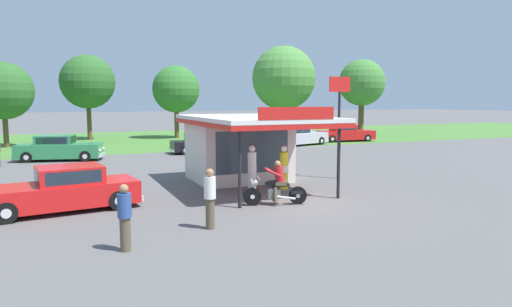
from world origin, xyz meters
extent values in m
plane|color=#5B5959|center=(0.00, 0.00, 0.00)|extent=(300.00, 300.00, 0.00)
cube|color=#477A33|center=(0.00, 30.00, 0.00)|extent=(120.00, 24.00, 0.01)
cube|color=silver|center=(-0.51, 5.39, 1.43)|extent=(4.19, 3.49, 2.86)
cube|color=#384C56|center=(-0.51, 3.66, 1.49)|extent=(3.35, 0.05, 1.83)
cube|color=silver|center=(-0.51, 3.52, 2.94)|extent=(4.89, 7.72, 0.16)
cube|color=red|center=(-0.51, 3.52, 2.76)|extent=(4.89, 7.72, 0.18)
cube|color=red|center=(-0.51, -0.31, 3.24)|extent=(2.93, 0.08, 0.44)
cylinder|color=black|center=(1.48, 0.06, 1.43)|extent=(0.12, 0.12, 2.86)
cylinder|color=black|center=(-2.51, 0.06, 1.43)|extent=(0.12, 0.12, 2.86)
cube|color=slate|center=(-1.21, 2.07, 0.05)|extent=(0.44, 0.44, 0.10)
cylinder|color=silver|center=(-1.21, 2.07, 0.88)|extent=(0.34, 0.34, 1.57)
cube|color=white|center=(-1.21, 1.89, 0.96)|extent=(0.22, 0.02, 0.28)
sphere|color=white|center=(-1.21, 2.07, 1.81)|extent=(0.26, 0.26, 0.26)
cube|color=slate|center=(0.19, 2.07, 0.05)|extent=(0.44, 0.44, 0.10)
cylinder|color=yellow|center=(0.19, 2.07, 0.85)|extent=(0.34, 0.34, 1.50)
cube|color=white|center=(0.19, 1.89, 0.93)|extent=(0.22, 0.02, 0.28)
sphere|color=white|center=(0.19, 2.07, 1.74)|extent=(0.26, 0.26, 0.26)
cylinder|color=black|center=(-1.98, 0.22, 0.32)|extent=(0.64, 0.27, 0.64)
cylinder|color=silver|center=(-1.98, 0.22, 0.32)|extent=(0.19, 0.16, 0.16)
cylinder|color=black|center=(-0.40, -0.22, 0.32)|extent=(0.64, 0.27, 0.64)
cylinder|color=silver|center=(-0.40, -0.22, 0.32)|extent=(0.19, 0.16, 0.16)
ellipsoid|color=black|center=(-1.29, 0.03, 0.78)|extent=(0.60, 0.38, 0.24)
cube|color=#59595E|center=(-1.24, 0.01, 0.42)|extent=(0.49, 0.35, 0.36)
cube|color=black|center=(-0.95, -0.07, 0.72)|extent=(0.53, 0.38, 0.10)
cylinder|color=silver|center=(-1.88, 0.19, 0.60)|extent=(0.37, 0.17, 0.71)
cylinder|color=silver|center=(-1.76, 0.16, 0.98)|extent=(0.22, 0.68, 0.04)
sphere|color=silver|center=(-1.86, 0.19, 0.82)|extent=(0.16, 0.16, 0.16)
cube|color=black|center=(-0.45, -0.21, 0.44)|extent=(0.47, 0.29, 0.12)
cylinder|color=silver|center=(-0.89, -0.23, 0.28)|extent=(0.70, 0.27, 0.18)
cube|color=brown|center=(-1.02, -0.05, 0.78)|extent=(0.48, 0.44, 0.14)
cylinder|color=brown|center=(-1.25, -0.15, 0.38)|extent=(0.18, 0.26, 0.56)
cylinder|color=brown|center=(-1.17, 0.16, 0.38)|extent=(0.18, 0.26, 0.56)
cylinder|color=#B21E23|center=(-1.06, -0.04, 1.09)|extent=(0.48, 0.42, 0.60)
sphere|color=#9E704C|center=(-1.11, -0.02, 1.47)|extent=(0.22, 0.22, 0.22)
cylinder|color=#B21E23|center=(-1.34, -0.17, 1.18)|extent=(0.54, 0.23, 0.31)
cylinder|color=#B21E23|center=(-1.23, 0.22, 1.18)|extent=(0.54, 0.23, 0.31)
cube|color=red|center=(-8.16, 2.03, 0.56)|extent=(5.12, 2.55, 0.75)
cube|color=red|center=(-7.85, 2.07, 1.21)|extent=(2.24, 1.92, 0.57)
cube|color=#283847|center=(-8.83, 1.93, 1.21)|extent=(0.25, 1.45, 0.45)
cube|color=#283847|center=(-7.74, 1.27, 1.21)|extent=(1.71, 0.27, 0.43)
cube|color=#283847|center=(-7.97, 2.87, 1.21)|extent=(1.71, 0.27, 0.43)
cube|color=silver|center=(-5.70, 2.38, 0.30)|extent=(0.37, 1.77, 0.18)
cylinder|color=black|center=(-9.68, 0.92, 0.33)|extent=(0.68, 0.29, 0.66)
cylinder|color=silver|center=(-9.68, 0.92, 0.33)|extent=(0.33, 0.26, 0.30)
cylinder|color=black|center=(-9.93, 2.65, 0.33)|extent=(0.68, 0.29, 0.66)
cylinder|color=silver|center=(-9.93, 2.65, 0.33)|extent=(0.33, 0.26, 0.30)
cylinder|color=black|center=(-6.38, 1.40, 0.33)|extent=(0.68, 0.29, 0.66)
cylinder|color=silver|center=(-6.38, 1.40, 0.33)|extent=(0.33, 0.26, 0.30)
cylinder|color=black|center=(-6.63, 3.13, 0.33)|extent=(0.68, 0.29, 0.66)
cylinder|color=silver|center=(-6.63, 3.13, 0.33)|extent=(0.33, 0.26, 0.30)
cube|color=#B7B7BC|center=(10.11, 18.91, 0.60)|extent=(5.58, 3.18, 0.83)
cube|color=#B7B7BC|center=(9.77, 18.81, 1.26)|extent=(2.44, 2.07, 0.50)
cube|color=#283847|center=(10.75, 19.10, 1.26)|extent=(0.43, 1.32, 0.40)
cube|color=#283847|center=(9.56, 19.53, 1.26)|extent=(1.71, 0.53, 0.38)
cube|color=#283847|center=(9.98, 18.09, 1.26)|extent=(1.71, 0.53, 0.38)
cube|color=silver|center=(12.68, 19.67, 0.30)|extent=(0.59, 1.63, 0.18)
cube|color=silver|center=(7.54, 18.15, 0.30)|extent=(0.59, 1.63, 0.18)
sphere|color=white|center=(12.53, 20.21, 0.64)|extent=(0.18, 0.18, 0.18)
sphere|color=white|center=(12.85, 19.14, 0.64)|extent=(0.18, 0.18, 0.18)
cylinder|color=black|center=(11.60, 20.20, 0.33)|extent=(0.69, 0.38, 0.66)
cylinder|color=silver|center=(11.60, 20.20, 0.33)|extent=(0.35, 0.30, 0.30)
cylinder|color=black|center=(12.07, 18.64, 0.33)|extent=(0.69, 0.38, 0.66)
cylinder|color=silver|center=(12.07, 18.64, 0.33)|extent=(0.35, 0.30, 0.30)
cylinder|color=black|center=(8.15, 19.18, 0.33)|extent=(0.69, 0.38, 0.66)
cylinder|color=silver|center=(8.15, 19.18, 0.33)|extent=(0.35, 0.30, 0.30)
cylinder|color=black|center=(8.61, 17.62, 0.33)|extent=(0.69, 0.38, 0.66)
cylinder|color=silver|center=(8.61, 17.62, 0.33)|extent=(0.35, 0.30, 0.30)
cube|color=black|center=(1.26, 16.72, 0.53)|extent=(4.67, 1.95, 0.70)
cube|color=black|center=(1.02, 16.73, 1.16)|extent=(2.14, 1.65, 0.57)
cube|color=#283847|center=(2.04, 16.70, 1.16)|extent=(0.09, 1.39, 0.45)
cube|color=#283847|center=(1.05, 17.50, 1.16)|extent=(1.77, 0.09, 0.43)
cube|color=#283847|center=(0.99, 15.96, 1.16)|extent=(1.77, 0.09, 0.43)
cube|color=silver|center=(3.60, 16.64, 0.30)|extent=(0.18, 1.70, 0.18)
cube|color=silver|center=(-1.07, 16.81, 0.30)|extent=(0.18, 1.70, 0.18)
sphere|color=white|center=(3.63, 17.21, 0.57)|extent=(0.18, 0.18, 0.18)
sphere|color=white|center=(3.58, 16.07, 0.57)|extent=(0.18, 0.18, 0.18)
cylinder|color=black|center=(2.86, 17.50, 0.33)|extent=(0.67, 0.22, 0.66)
cylinder|color=silver|center=(2.86, 17.50, 0.33)|extent=(0.30, 0.23, 0.30)
cylinder|color=black|center=(2.80, 15.83, 0.33)|extent=(0.67, 0.22, 0.66)
cylinder|color=silver|center=(2.80, 15.83, 0.33)|extent=(0.30, 0.23, 0.30)
cylinder|color=black|center=(-0.27, 17.62, 0.33)|extent=(0.67, 0.22, 0.66)
cylinder|color=silver|center=(-0.27, 17.62, 0.33)|extent=(0.30, 0.23, 0.30)
cylinder|color=black|center=(-0.33, 15.95, 0.33)|extent=(0.67, 0.22, 0.66)
cylinder|color=silver|center=(-0.33, 15.95, 0.33)|extent=(0.30, 0.23, 0.30)
cube|color=#2D844C|center=(-8.19, 16.24, 0.60)|extent=(5.21, 3.01, 0.84)
cube|color=#2D844C|center=(-8.42, 16.29, 1.29)|extent=(2.46, 2.11, 0.54)
cube|color=#283847|center=(-7.41, 16.04, 1.29)|extent=(0.40, 1.41, 0.43)
cube|color=#283847|center=(-8.22, 17.07, 1.29)|extent=(1.75, 0.47, 0.41)
cube|color=#283847|center=(-8.62, 15.52, 1.29)|extent=(1.75, 0.47, 0.41)
cube|color=silver|center=(-5.79, 15.62, 0.30)|extent=(0.55, 1.74, 0.18)
cube|color=silver|center=(-10.60, 16.85, 0.30)|extent=(0.55, 1.74, 0.18)
sphere|color=white|center=(-5.63, 16.20, 0.64)|extent=(0.18, 0.18, 0.18)
sphere|color=white|center=(-5.92, 15.04, 0.64)|extent=(0.18, 0.18, 0.18)
cylinder|color=black|center=(-6.36, 16.67, 0.33)|extent=(0.69, 0.36, 0.66)
cylinder|color=silver|center=(-6.36, 16.67, 0.33)|extent=(0.34, 0.29, 0.30)
cylinder|color=black|center=(-6.79, 14.98, 0.33)|extent=(0.69, 0.36, 0.66)
cylinder|color=silver|center=(-6.79, 14.98, 0.33)|extent=(0.34, 0.29, 0.30)
cylinder|color=black|center=(-9.60, 17.49, 0.33)|extent=(0.69, 0.36, 0.66)
cylinder|color=silver|center=(-9.60, 17.49, 0.33)|extent=(0.34, 0.29, 0.30)
cylinder|color=black|center=(-10.02, 15.80, 0.33)|extent=(0.69, 0.36, 0.66)
cylinder|color=silver|center=(-10.02, 15.80, 0.33)|extent=(0.34, 0.29, 0.30)
cube|color=red|center=(15.87, 20.59, 0.59)|extent=(5.37, 2.38, 0.81)
cube|color=red|center=(15.61, 20.63, 1.25)|extent=(2.30, 1.80, 0.51)
cube|color=#283847|center=(16.65, 20.50, 1.25)|extent=(0.20, 1.37, 0.41)
cube|color=#283847|center=(15.70, 21.38, 1.25)|extent=(1.80, 0.25, 0.39)
cube|color=#283847|center=(15.52, 19.87, 1.25)|extent=(1.80, 0.25, 0.39)
cube|color=silver|center=(18.48, 20.28, 0.30)|extent=(0.32, 1.68, 0.18)
cube|color=silver|center=(13.27, 20.91, 0.30)|extent=(0.32, 1.68, 0.18)
sphere|color=white|center=(18.56, 20.84, 0.63)|extent=(0.18, 0.18, 0.18)
sphere|color=white|center=(18.42, 19.72, 0.63)|extent=(0.18, 0.18, 0.18)
cylinder|color=black|center=(17.73, 21.20, 0.33)|extent=(0.68, 0.28, 0.66)
cylinder|color=silver|center=(17.73, 21.20, 0.33)|extent=(0.32, 0.25, 0.30)
cylinder|color=black|center=(17.53, 19.57, 0.33)|extent=(0.68, 0.28, 0.66)
cylinder|color=silver|center=(17.53, 19.57, 0.33)|extent=(0.32, 0.25, 0.30)
cylinder|color=black|center=(14.22, 21.62, 0.33)|extent=(0.68, 0.28, 0.66)
cylinder|color=silver|center=(14.22, 21.62, 0.33)|extent=(0.32, 0.25, 0.30)
cylinder|color=black|center=(14.02, 19.99, 0.33)|extent=(0.68, 0.28, 0.66)
cylinder|color=silver|center=(14.02, 19.99, 0.33)|extent=(0.32, 0.25, 0.30)
cylinder|color=brown|center=(-4.22, -2.00, 0.44)|extent=(0.26, 0.26, 0.89)
cylinder|color=white|center=(-4.22, -2.00, 1.20)|extent=(0.34, 0.34, 0.63)
sphere|color=#9E704C|center=(-4.22, -2.00, 1.64)|extent=(0.24, 0.24, 0.24)
cylinder|color=brown|center=(-6.72, -3.05, 0.42)|extent=(0.26, 0.26, 0.84)
cylinder|color=#2D4C8C|center=(-6.72, -3.05, 1.14)|extent=(0.34, 0.34, 0.60)
sphere|color=#9E704C|center=(-6.72, -3.05, 1.55)|extent=(0.23, 0.23, 0.23)
cylinder|color=brown|center=(22.17, 26.95, 1.89)|extent=(0.60, 0.60, 3.78)
sphere|color=#427F38|center=(22.17, 26.95, 5.66)|extent=(5.01, 5.01, 5.01)
cylinder|color=brown|center=(15.12, 31.80, 1.78)|extent=(0.43, 0.43, 3.56)
sphere|color=#4C893D|center=(15.12, 31.80, 6.23)|extent=(7.13, 7.13, 7.13)
cylinder|color=brown|center=(2.56, 30.49, 1.55)|extent=(0.44, 0.44, 3.10)
sphere|color=#33702D|center=(2.56, 30.49, 4.84)|extent=(4.64, 4.64, 4.64)
cylinder|color=brown|center=(-12.12, 26.77, 1.39)|extent=(0.40, 0.40, 2.77)
sphere|color=#2D6028|center=(-12.12, 26.77, 4.48)|extent=(4.54, 4.54, 4.54)
cylinder|color=brown|center=(-5.57, 31.64, 1.79)|extent=(0.42, 0.42, 3.58)
sphere|color=#2D6028|center=(-5.57, 31.64, 5.47)|extent=(5.05, 5.05, 5.05)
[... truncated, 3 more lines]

